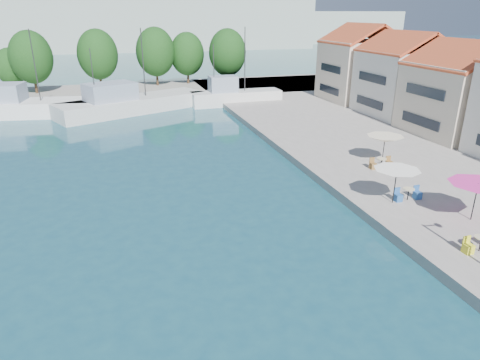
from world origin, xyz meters
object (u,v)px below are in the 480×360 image
object	(u,v)px
umbrella_pink	(478,188)
trawler_02	(21,107)
umbrella_white	(397,173)
umbrella_cream	(385,139)
trawler_03	(129,104)
trawler_04	(234,97)

from	to	relation	value
umbrella_pink	trawler_02	bearing A→B (deg)	127.16
umbrella_white	umbrella_cream	size ratio (longest dim) A/B	0.99
umbrella_white	umbrella_cream	distance (m)	7.86
trawler_02	umbrella_cream	xyz separation A→B (m)	(30.15, -28.35, 1.39)
trawler_03	umbrella_white	size ratio (longest dim) A/B	6.80
trawler_03	umbrella_cream	distance (m)	32.09
trawler_04	trawler_03	bearing A→B (deg)	-176.46
trawler_02	umbrella_cream	world-z (taller)	trawler_02
trawler_03	umbrella_cream	size ratio (longest dim) A/B	6.74
trawler_03	trawler_04	distance (m)	13.61
trawler_02	umbrella_cream	bearing A→B (deg)	-34.31
trawler_02	umbrella_pink	world-z (taller)	trawler_02
trawler_02	trawler_03	world-z (taller)	same
trawler_02	umbrella_pink	distance (m)	48.27
umbrella_white	umbrella_cream	xyz separation A→B (m)	(3.85, 6.86, -0.06)
umbrella_pink	umbrella_cream	distance (m)	10.15
trawler_02	trawler_04	xyz separation A→B (m)	(25.94, -0.74, 0.00)
trawler_03	trawler_04	xyz separation A→B (m)	(13.58, 0.94, 0.00)
trawler_04	umbrella_pink	world-z (taller)	trawler_04
trawler_02	trawler_03	bearing A→B (deg)	1.18
trawler_04	umbrella_pink	distance (m)	37.88
trawler_02	trawler_04	size ratio (longest dim) A/B	1.58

